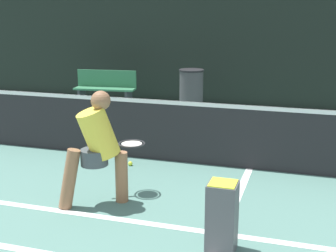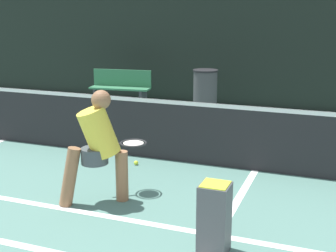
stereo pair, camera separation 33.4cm
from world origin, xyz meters
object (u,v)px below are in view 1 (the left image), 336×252
(ball_hopper, at_px, (222,215))
(player_practicing, at_px, (98,145))
(courtside_bench, at_px, (106,87))
(trash_bin, at_px, (191,91))
(parked_car, at_px, (264,64))

(ball_hopper, bearing_deg, player_practicing, 157.39)
(player_practicing, xyz_separation_m, ball_hopper, (1.62, -0.67, -0.37))
(player_practicing, bearing_deg, courtside_bench, 79.24)
(player_practicing, relative_size, ball_hopper, 1.96)
(trash_bin, bearing_deg, courtside_bench, 178.99)
(ball_hopper, xyz_separation_m, parked_car, (-0.75, 10.55, 0.23))
(courtside_bench, height_order, parked_car, parked_car)
(ball_hopper, distance_m, courtside_bench, 7.07)
(trash_bin, bearing_deg, player_practicing, -87.68)
(player_practicing, distance_m, courtside_bench, 5.70)
(trash_bin, height_order, parked_car, parked_car)
(ball_hopper, height_order, trash_bin, trash_bin)
(courtside_bench, xyz_separation_m, parked_car, (3.18, 4.66, 0.14))
(trash_bin, distance_m, parked_car, 4.83)
(courtside_bench, bearing_deg, trash_bin, -7.44)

